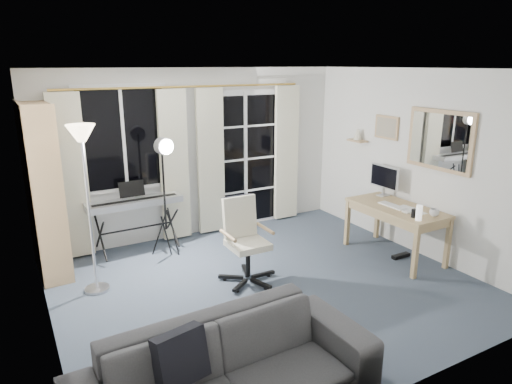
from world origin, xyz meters
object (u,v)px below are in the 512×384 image
studio_light (164,160)px  monitor (384,178)px  office_chair (243,232)px  bookshelf (41,195)px  keyboard_piano (135,204)px  mug (434,212)px  sofa (228,360)px  torchiere_lamp (84,160)px  desk (396,213)px

studio_light → monitor: size_ratio=3.27×
office_chair → monitor: bearing=1.9°
bookshelf → keyboard_piano: size_ratio=1.64×
keyboard_piano → mug: keyboard_piano is taller
studio_light → sofa: studio_light is taller
torchiere_lamp → studio_light: torchiere_lamp is taller
desk → mug: 0.53m
mug → keyboard_piano: bearing=142.9°
bookshelf → sofa: bearing=-76.2°
bookshelf → torchiere_lamp: size_ratio=1.10×
torchiere_lamp → monitor: 3.87m
torchiere_lamp → keyboard_piano: (0.70, 0.85, -0.81)m
monitor → sofa: (-3.32, -1.92, -0.51)m
bookshelf → monitor: (4.20, -1.24, -0.03)m
bookshelf → desk: size_ratio=1.60×
bookshelf → keyboard_piano: bookshelf is taller
bookshelf → studio_light: (1.42, -0.25, 0.32)m
studio_light → office_chair: (0.56, -1.04, -0.71)m
monitor → torchiere_lamp: bearing=172.5°
studio_light → desk: 3.04m
sofa → monitor: bearing=28.1°
studio_light → monitor: 2.97m
desk → sofa: 3.46m
studio_light → sofa: size_ratio=0.72×
torchiere_lamp → mug: (3.71, -1.42, -0.76)m
keyboard_piano → sofa: size_ratio=0.56×
bookshelf → torchiere_lamp: bearing=-64.1°
desk → sofa: size_ratio=0.58×
keyboard_piano → monitor: (3.10, -1.33, 0.26)m
desk → office_chair: bearing=168.6°
bookshelf → studio_light: bookshelf is taller
office_chair → sofa: (-1.10, -1.86, -0.15)m
monitor → sofa: 3.87m
desk → mug: bearing=-79.1°
torchiere_lamp → desk: (3.61, -0.92, -0.90)m
keyboard_piano → sofa: (-0.22, -3.25, -0.25)m
torchiere_lamp → desk: 3.83m
studio_light → desk: studio_light is taller
torchiere_lamp → monitor: size_ratio=3.78×
torchiere_lamp → bookshelf: bearing=117.7°
monitor → mug: (-0.10, -0.95, -0.20)m
office_chair → monitor: (2.22, 0.06, 0.36)m
office_chair → monitor: 2.25m
torchiere_lamp → office_chair: (1.58, -0.53, -0.92)m
torchiere_lamp → desk: size_ratio=1.45×
office_chair → desk: office_chair is taller
bookshelf → mug: bookshelf is taller
keyboard_piano → monitor: bearing=-24.6°
keyboard_piano → sofa: keyboard_piano is taller
studio_light → mug: bearing=-49.1°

